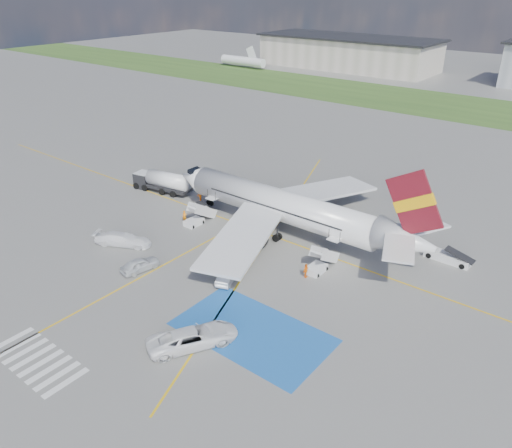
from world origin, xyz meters
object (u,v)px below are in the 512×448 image
object	(u,v)px
van_white_b	(123,237)
car_silver_a	(140,264)
airliner	(290,208)
van_white_a	(193,335)
belt_loader	(448,258)
gpu_cart	(201,209)
fuel_tanker	(163,183)
car_silver_b	(228,275)

from	to	relation	value
van_white_b	car_silver_a	bearing A→B (deg)	-139.16
airliner	car_silver_a	bearing A→B (deg)	-113.81
van_white_a	van_white_b	distance (m)	20.79
airliner	belt_loader	xyz separation A→B (m)	(17.85, 5.45, -2.99)
car_silver_a	gpu_cart	bearing A→B (deg)	-61.26
belt_loader	car_silver_a	size ratio (longest dim) A/B	1.24
gpu_cart	fuel_tanker	bearing A→B (deg)	-168.42
van_white_b	airliner	bearing A→B (deg)	-69.68
airliner	van_white_a	bearing A→B (deg)	-76.12
gpu_cart	van_white_b	distance (m)	12.21
gpu_cart	car_silver_b	distance (m)	17.23
belt_loader	van_white_b	size ratio (longest dim) A/B	1.05
airliner	car_silver_a	world-z (taller)	airliner
airliner	gpu_cart	size ratio (longest dim) A/B	17.96
fuel_tanker	belt_loader	xyz separation A→B (m)	(40.26, 6.08, -0.92)
airliner	fuel_tanker	distance (m)	22.52
gpu_cart	car_silver_a	xyz separation A→B (m)	(4.98, -14.66, 0.08)
airliner	car_silver_b	distance (m)	13.32
gpu_cart	belt_loader	xyz separation A→B (m)	(30.47, 8.12, -0.26)
car_silver_b	van_white_b	xyz separation A→B (m)	(-14.92, -1.84, 0.33)
car_silver_a	van_white_b	distance (m)	6.59
car_silver_a	van_white_b	bearing A→B (deg)	-12.32
airliner	car_silver_b	bearing A→B (deg)	-84.84
belt_loader	car_silver_a	world-z (taller)	belt_loader
fuel_tanker	van_white_a	xyz separation A→B (m)	(27.98, -21.91, -0.22)
gpu_cart	car_silver_a	world-z (taller)	car_silver_a
airliner	belt_loader	world-z (taller)	airliner
airliner	fuel_tanker	xyz separation A→B (m)	(-22.41, -0.63, -2.07)
fuel_tanker	car_silver_a	world-z (taller)	fuel_tanker
belt_loader	van_white_a	bearing A→B (deg)	-112.74
car_silver_a	car_silver_b	world-z (taller)	car_silver_a
fuel_tanker	belt_loader	world-z (taller)	fuel_tanker
airliner	gpu_cart	world-z (taller)	airliner
airliner	van_white_b	bearing A→B (deg)	-132.83
fuel_tanker	gpu_cart	bearing A→B (deg)	-22.07
car_silver_b	van_white_a	size ratio (longest dim) A/B	0.69
car_silver_a	van_white_a	xyz separation A→B (m)	(13.21, -5.21, 0.37)
airliner	van_white_b	distance (m)	20.36
gpu_cart	van_white_a	size ratio (longest dim) A/B	0.35
van_white_a	car_silver_a	bearing A→B (deg)	8.46
car_silver_a	van_white_b	xyz separation A→B (m)	(-6.10, 2.50, 0.27)
car_silver_b	van_white_b	bearing A→B (deg)	-15.15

